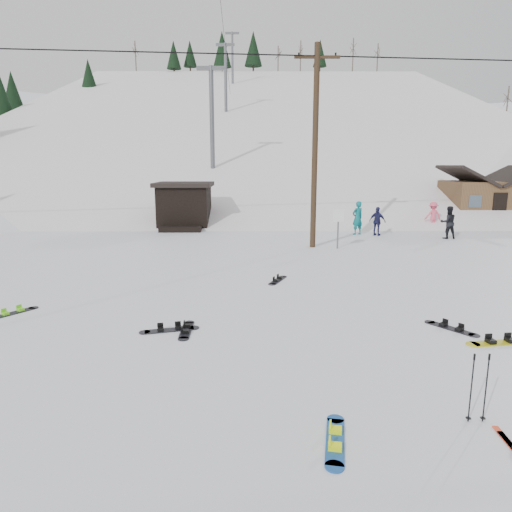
{
  "coord_description": "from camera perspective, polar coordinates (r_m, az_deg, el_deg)",
  "views": [
    {
      "loc": [
        -0.82,
        -7.12,
        3.82
      ],
      "look_at": [
        -0.73,
        4.9,
        1.4
      ],
      "focal_mm": 32.0,
      "sensor_mm": 36.0,
      "label": 1
    }
  ],
  "objects": [
    {
      "name": "ground",
      "position": [
        8.12,
        5.66,
        -16.75
      ],
      "size": [
        200.0,
        200.0,
        0.0
      ],
      "primitive_type": "plane",
      "color": "white",
      "rests_on": "ground"
    },
    {
      "name": "ski_slope",
      "position": [
        64.11,
        0.33,
        -2.9
      ],
      "size": [
        60.0,
        85.24,
        65.97
      ],
      "primitive_type": "cube",
      "rotation": [
        0.31,
        0.0,
        0.0
      ],
      "color": "white",
      "rests_on": "ground"
    },
    {
      "name": "treeline_crest",
      "position": [
        93.2,
        0.09,
        9.04
      ],
      "size": [
        50.0,
        6.0,
        10.0
      ],
      "primitive_type": null,
      "color": "black",
      "rests_on": "ski_slope"
    },
    {
      "name": "utility_pole",
      "position": [
        21.32,
        7.39,
        13.61
      ],
      "size": [
        2.0,
        0.26,
        9.0
      ],
      "color": "#3A2819",
      "rests_on": "ground"
    },
    {
      "name": "trail_sign",
      "position": [
        21.21,
        10.26,
        4.31
      ],
      "size": [
        0.5,
        0.09,
        1.85
      ],
      "color": "#595B60",
      "rests_on": "ground"
    },
    {
      "name": "lift_hut",
      "position": [
        28.47,
        -8.91,
        6.3
      ],
      "size": [
        3.4,
        4.1,
        2.75
      ],
      "color": "black",
      "rests_on": "ground"
    },
    {
      "name": "lift_tower_near",
      "position": [
        37.47,
        -5.54,
        17.53
      ],
      "size": [
        2.2,
        0.36,
        8.0
      ],
      "color": "#595B60",
      "rests_on": "ski_slope"
    },
    {
      "name": "lift_tower_mid",
      "position": [
        58.17,
        -3.82,
        21.8
      ],
      "size": [
        2.2,
        0.36,
        8.0
      ],
      "color": "#595B60",
      "rests_on": "ski_slope"
    },
    {
      "name": "lift_tower_far",
      "position": [
        79.04,
        -2.97,
        23.82
      ],
      "size": [
        2.2,
        0.36,
        8.0
      ],
      "color": "#595B60",
      "rests_on": "ski_slope"
    },
    {
      "name": "cabin",
      "position": [
        34.98,
        26.64,
        6.36
      ],
      "size": [
        5.39,
        4.4,
        3.77
      ],
      "color": "brown",
      "rests_on": "ground"
    },
    {
      "name": "hero_snowboard",
      "position": [
        6.98,
        9.86,
        -21.74
      ],
      "size": [
        0.47,
        1.36,
        0.1
      ],
      "rotation": [
        0.0,
        0.0,
        1.38
      ],
      "color": "#1A53AA",
      "rests_on": "ground"
    },
    {
      "name": "ski_poles",
      "position": [
        7.82,
        26.08,
        -14.52
      ],
      "size": [
        0.3,
        0.08,
        1.09
      ],
      "color": "black",
      "rests_on": "ground"
    },
    {
      "name": "board_scatter_a",
      "position": [
        11.0,
        -10.76,
        -9.01
      ],
      "size": [
        1.36,
        0.55,
        0.1
      ],
      "rotation": [
        0.0,
        0.0,
        0.26
      ],
      "color": "black",
      "rests_on": "ground"
    },
    {
      "name": "board_scatter_b",
      "position": [
        10.92,
        -8.7,
        -9.1
      ],
      "size": [
        0.26,
        1.32,
        0.09
      ],
      "rotation": [
        0.0,
        0.0,
        1.59
      ],
      "color": "black",
      "rests_on": "ground"
    },
    {
      "name": "board_scatter_c",
      "position": [
        13.55,
        -28.08,
        -6.27
      ],
      "size": [
        0.89,
        1.13,
        0.09
      ],
      "rotation": [
        0.0,
        0.0,
        0.94
      ],
      "color": "black",
      "rests_on": "ground"
    },
    {
      "name": "board_scatter_d",
      "position": [
        11.84,
        23.22,
        -8.27
      ],
      "size": [
        0.92,
        1.14,
        0.1
      ],
      "rotation": [
        0.0,
        0.0,
        -0.93
      ],
      "color": "black",
      "rests_on": "ground"
    },
    {
      "name": "board_scatter_e",
      "position": [
        11.39,
        28.21,
        -9.47
      ],
      "size": [
        1.55,
        0.46,
        0.11
      ],
      "rotation": [
        0.0,
        0.0,
        0.13
      ],
      "color": "yellow",
      "rests_on": "ground"
    },
    {
      "name": "board_scatter_f",
      "position": [
        15.28,
        2.74,
        -3.01
      ],
      "size": [
        0.68,
        1.26,
        0.09
      ],
      "rotation": [
        0.0,
        0.0,
        1.17
      ],
      "color": "black",
      "rests_on": "ground"
    },
    {
      "name": "skier_teal",
      "position": [
        25.8,
        12.57,
        4.66
      ],
      "size": [
        0.8,
        0.7,
        1.84
      ],
      "primitive_type": "imported",
      "rotation": [
        0.0,
        0.0,
        3.61
      ],
      "color": "#0A696D",
      "rests_on": "ground"
    },
    {
      "name": "skier_dark",
      "position": [
        25.83,
        22.89,
        3.89
      ],
      "size": [
        0.83,
        0.65,
        1.7
      ],
      "primitive_type": "imported",
      "rotation": [
        0.0,
        0.0,
        3.16
      ],
      "color": "black",
      "rests_on": "ground"
    },
    {
      "name": "skier_pink",
      "position": [
        29.67,
        21.24,
        4.77
      ],
      "size": [
        1.13,
        0.78,
        1.6
      ],
      "primitive_type": "imported",
      "rotation": [
        0.0,
        0.0,
        3.34
      ],
      "color": "#ED5370",
      "rests_on": "ground"
    },
    {
      "name": "skier_navy",
      "position": [
        25.7,
        14.93,
        4.21
      ],
      "size": [
        0.96,
        0.86,
        1.56
      ],
      "primitive_type": "imported",
      "rotation": [
        0.0,
        0.0,
        2.49
      ],
      "color": "#1A1C43",
      "rests_on": "ground"
    }
  ]
}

